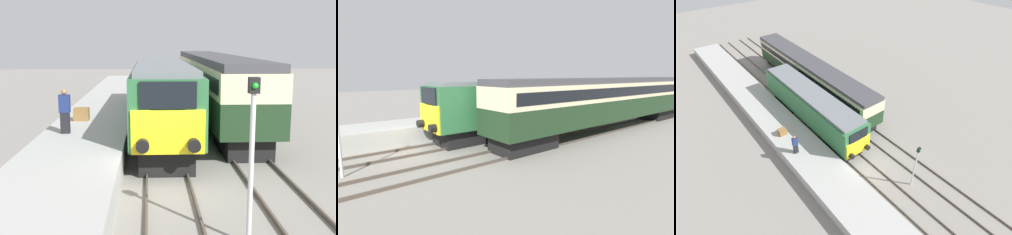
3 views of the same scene
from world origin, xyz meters
The scene contains 9 objects.
ground_plane centered at (0.00, 0.00, 0.00)m, with size 120.00×120.00×0.00m, color gray.
platform_left centered at (-3.30, 8.00, 0.52)m, with size 3.50×50.00×1.04m.
rails_near_track centered at (0.00, 5.00, 0.07)m, with size 1.51×60.00×0.14m.
rails_far_track centered at (3.40, 5.00, 0.07)m, with size 1.50×60.00×0.14m.
locomotive centered at (0.00, 7.56, 2.10)m, with size 2.70×14.54×3.74m.
passenger_carriage centered at (3.40, 13.04, 2.39)m, with size 2.75×21.51×3.90m.
person_on_platform centered at (-4.04, 3.81, 1.95)m, with size 0.44×0.26×1.82m.
signal_post centered at (1.70, -3.98, 2.35)m, with size 0.24×0.28×3.96m.
luggage_crate centered at (-3.83, 6.64, 1.34)m, with size 0.70×0.56×0.60m.
Camera 3 is at (-10.75, -11.14, 16.76)m, focal length 28.00 mm.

